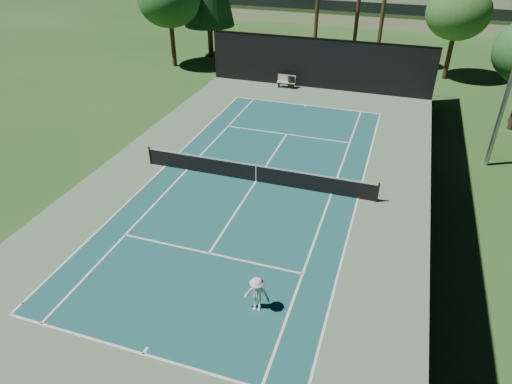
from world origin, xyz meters
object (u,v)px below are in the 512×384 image
trash_bin (291,82)px  tennis_ball_c (293,155)px  tennis_net (256,173)px  tennis_ball_b (242,146)px  player (257,294)px  tennis_ball_a (22,303)px  park_bench (286,81)px  tennis_ball_d (201,147)px

trash_bin → tennis_ball_c: bearing=-74.7°
tennis_net → tennis_ball_b: (-2.17, 3.79, -0.52)m
tennis_net → player: (2.96, -8.79, 0.19)m
tennis_net → player: 9.27m
player → tennis_ball_a: (-8.44, -2.50, -0.71)m
tennis_net → player: size_ratio=8.64×
trash_bin → tennis_ball_b: bearing=-90.5°
player → park_bench: (-5.41, 24.16, -0.20)m
tennis_ball_b → player: bearing=-67.8°
tennis_net → tennis_ball_a: tennis_net is taller
player → tennis_ball_b: player is taller
player → tennis_ball_c: size_ratio=20.99×
tennis_ball_a → trash_bin: bearing=82.7°
tennis_ball_a → tennis_ball_d: 14.23m
tennis_net → trash_bin: tennis_net is taller
player → tennis_ball_a: size_ratio=19.55×
tennis_net → player: player is taller
park_bench → tennis_net: bearing=-80.9°
park_bench → tennis_ball_d: bearing=-99.6°
tennis_ball_c → player: bearing=-81.7°
player → trash_bin: player is taller
tennis_ball_b → tennis_ball_d: size_ratio=0.98×
player → tennis_ball_c: player is taller
tennis_ball_b → tennis_ball_c: tennis_ball_c is taller
tennis_ball_c → tennis_ball_d: tennis_ball_c is taller
tennis_ball_c → tennis_ball_d: 5.76m
tennis_net → tennis_ball_d: 5.44m
player → trash_bin: size_ratio=1.58×
tennis_ball_a → park_bench: (3.03, 26.66, 0.51)m
tennis_net → tennis_ball_c: 3.86m
tennis_ball_d → trash_bin: bearing=78.7°
tennis_ball_a → tennis_net: bearing=64.1°
tennis_ball_a → trash_bin: trash_bin is taller
tennis_ball_a → tennis_ball_d: (0.92, 14.21, -0.00)m
park_bench → tennis_ball_a: bearing=-96.5°
player → tennis_ball_a: 8.83m
tennis_ball_c → tennis_ball_d: (-5.71, -0.73, -0.00)m
player → tennis_net: bearing=102.9°
tennis_ball_d → tennis_ball_c: bearing=7.3°
tennis_ball_d → trash_bin: trash_bin is taller
tennis_ball_d → tennis_ball_a: bearing=-93.7°
tennis_net → park_bench: bearing=99.1°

